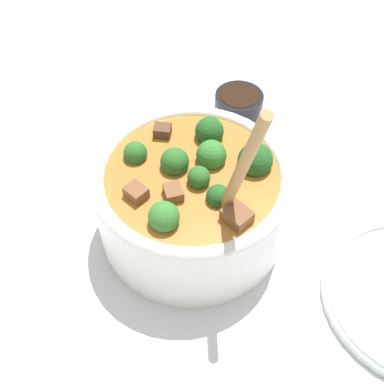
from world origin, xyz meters
TOP-DOWN VIEW (x-y plane):
  - ground_plane at (0.00, 0.00)m, footprint 4.00×4.00m
  - stew_bowl at (-0.00, -0.00)m, footprint 0.23×0.23m
  - condiment_bowl at (0.16, -0.17)m, footprint 0.08×0.08m

SIDE VIEW (x-z plane):
  - ground_plane at x=0.00m, z-range 0.00..0.00m
  - condiment_bowl at x=0.16m, z-range 0.00..0.04m
  - stew_bowl at x=0.00m, z-range -0.07..0.20m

